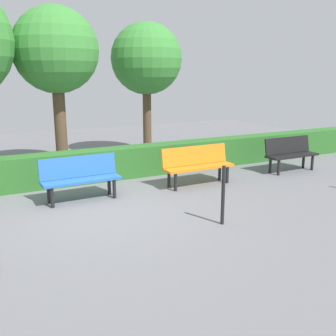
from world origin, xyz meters
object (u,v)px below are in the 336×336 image
object	(u,v)px
tree_mid	(56,52)
bench_blue	(80,176)
bench_black	(290,152)
tree_near	(146,60)
bench_orange	(197,163)

from	to	relation	value
tree_mid	bench_blue	bearing A→B (deg)	84.96
bench_black	bench_blue	bearing A→B (deg)	-1.47
tree_near	tree_mid	xyz separation A→B (m)	(2.66, 0.57, 0.13)
bench_orange	bench_blue	xyz separation A→B (m)	(2.61, -0.11, -0.00)
bench_orange	tree_mid	bearing A→B (deg)	-50.06
tree_near	tree_mid	bearing A→B (deg)	12.12
bench_blue	tree_mid	world-z (taller)	tree_mid
bench_black	bench_orange	size ratio (longest dim) A/B	0.88
bench_orange	tree_near	bearing A→B (deg)	-95.46
tree_near	bench_orange	bearing A→B (deg)	85.08
tree_mid	bench_orange	bearing A→B (deg)	130.48
tree_near	bench_black	bearing A→B (deg)	126.51
bench_blue	tree_near	bearing A→B (deg)	-132.90
tree_near	tree_mid	size ratio (longest dim) A/B	0.96
bench_orange	tree_near	xyz separation A→B (m)	(-0.29, -3.36, 2.33)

